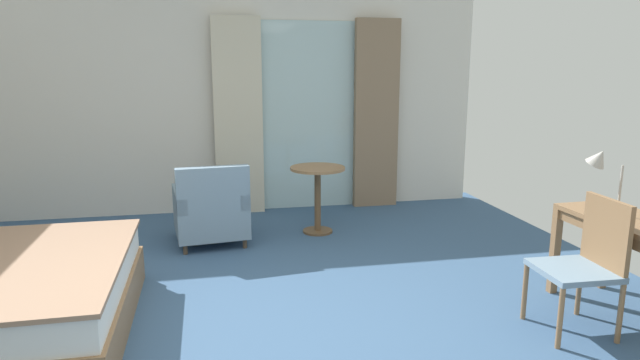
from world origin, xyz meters
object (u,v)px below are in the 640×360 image
at_px(round_cafe_table, 318,185).
at_px(desk_lamp, 603,168).
at_px(desk_chair, 587,259).
at_px(armchair_by_window, 211,211).

bearing_deg(round_cafe_table, desk_lamp, -53.32).
xyz_separation_m(desk_chair, desk_lamp, (0.33, 0.34, 0.55)).
bearing_deg(desk_chair, desk_lamp, 45.80).
height_order(desk_chair, armchair_by_window, desk_chair).
relative_size(desk_chair, armchair_by_window, 1.07).
height_order(desk_lamp, round_cafe_table, desk_lamp).
bearing_deg(round_cafe_table, armchair_by_window, -173.31).
relative_size(desk_lamp, armchair_by_window, 0.57).
height_order(desk_chair, desk_lamp, desk_lamp).
relative_size(armchair_by_window, round_cafe_table, 1.19).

